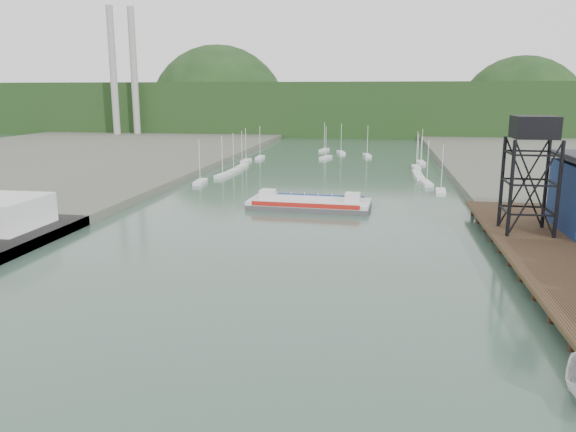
% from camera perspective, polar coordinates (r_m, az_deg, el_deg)
% --- Properties ---
extents(east_pier, '(14.00, 70.00, 2.45)m').
position_cam_1_polar(east_pier, '(73.96, 26.68, -4.07)').
color(east_pier, black).
rests_on(east_pier, ground).
extents(lift_tower, '(6.50, 6.50, 16.00)m').
position_cam_1_polar(lift_tower, '(83.51, 23.71, 7.58)').
color(lift_tower, black).
rests_on(lift_tower, east_pier).
extents(marina_sailboats, '(57.71, 92.65, 0.90)m').
position_cam_1_polar(marina_sailboats, '(163.27, 4.24, 5.08)').
color(marina_sailboats, silver).
rests_on(marina_sailboats, ground).
extents(smokestacks, '(11.20, 8.20, 60.00)m').
position_cam_1_polar(smokestacks, '(282.53, -16.34, 13.76)').
color(smokestacks, gray).
rests_on(smokestacks, ground).
extents(distant_hills, '(500.00, 120.00, 80.00)m').
position_cam_1_polar(distant_hills, '(324.88, 6.24, 10.48)').
color(distant_hills, black).
rests_on(distant_hills, ground).
extents(chain_ferry, '(22.95, 10.36, 3.23)m').
position_cam_1_polar(chain_ferry, '(104.94, 2.18, 1.29)').
color(chain_ferry, '#454648').
rests_on(chain_ferry, ground).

